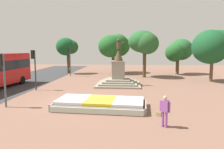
% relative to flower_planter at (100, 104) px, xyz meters
% --- Properties ---
extents(ground_plane, '(72.84, 72.84, 0.00)m').
position_rel_flower_planter_xyz_m(ground_plane, '(-1.74, 1.79, -0.29)').
color(ground_plane, brown).
extents(flower_planter, '(6.21, 3.37, 0.62)m').
position_rel_flower_planter_xyz_m(flower_planter, '(0.00, 0.00, 0.00)').
color(flower_planter, '#38281C').
rests_on(flower_planter, ground_plane).
extents(statue_monument, '(4.60, 4.60, 4.95)m').
position_rel_flower_planter_xyz_m(statue_monument, '(0.78, 9.20, 0.64)').
color(statue_monument, gray).
rests_on(statue_monument, ground_plane).
extents(traffic_light_near_crossing, '(0.42, 0.30, 3.60)m').
position_rel_flower_planter_xyz_m(traffic_light_near_crossing, '(-6.48, -0.24, 2.24)').
color(traffic_light_near_crossing, '#4C5156').
rests_on(traffic_light_near_crossing, ground_plane).
extents(traffic_light_mid_block, '(0.41, 0.29, 3.77)m').
position_rel_flower_planter_xyz_m(traffic_light_mid_block, '(-6.99, 5.78, 2.35)').
color(traffic_light_mid_block, '#2D2D33').
rests_on(traffic_light_mid_block, ground_plane).
extents(traffic_light_far_corner, '(0.42, 0.30, 4.10)m').
position_rel_flower_planter_xyz_m(traffic_light_far_corner, '(-6.50, 16.34, 2.51)').
color(traffic_light_far_corner, '#4C5156').
rests_on(traffic_light_far_corner, ground_plane).
extents(pedestrian_with_handbag, '(0.65, 0.49, 1.62)m').
position_rel_flower_planter_xyz_m(pedestrian_with_handbag, '(3.67, -3.20, 0.62)').
color(pedestrian_with_handbag, '#8C4C99').
rests_on(pedestrian_with_handbag, ground_plane).
extents(park_tree_far_left, '(4.63, 4.51, 6.10)m').
position_rel_flower_planter_xyz_m(park_tree_far_left, '(11.68, 12.66, 3.96)').
color(park_tree_far_left, brown).
rests_on(park_tree_far_left, ground_plane).
extents(park_tree_behind_statue, '(4.06, 4.44, 6.36)m').
position_rel_flower_planter_xyz_m(park_tree_behind_statue, '(3.82, 16.08, 4.48)').
color(park_tree_behind_statue, '#4C3823').
rests_on(park_tree_behind_statue, ground_plane).
extents(park_tree_far_right, '(4.89, 5.69, 6.24)m').
position_rel_flower_planter_xyz_m(park_tree_far_right, '(-0.31, 20.77, 4.09)').
color(park_tree_far_right, brown).
rests_on(park_tree_far_right, ground_plane).
extents(park_tree_street_side, '(4.35, 4.45, 5.40)m').
position_rel_flower_planter_xyz_m(park_tree_street_side, '(9.47, 19.98, 3.31)').
color(park_tree_street_side, brown).
rests_on(park_tree_street_side, ground_plane).
extents(park_tree_mid_canopy, '(3.35, 2.90, 5.57)m').
position_rel_flower_planter_xyz_m(park_tree_mid_canopy, '(-7.60, 19.38, 3.85)').
color(park_tree_mid_canopy, '#4C3823').
rests_on(park_tree_mid_canopy, ground_plane).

